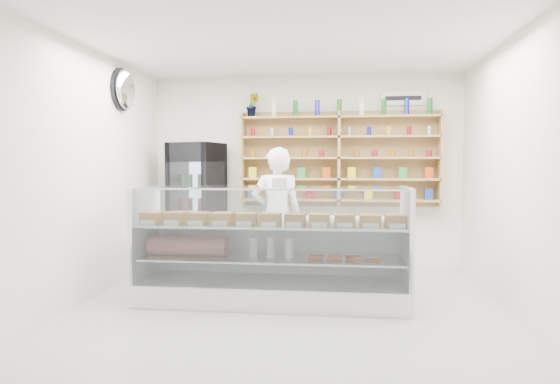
# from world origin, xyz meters

# --- Properties ---
(room) EXTENTS (5.00, 5.00, 5.00)m
(room) POSITION_xyz_m (0.00, 0.00, 1.40)
(room) COLOR #A8A9AD
(room) RESTS_ON ground
(display_counter) EXTENTS (2.91, 0.87, 1.27)m
(display_counter) POSITION_xyz_m (-0.21, 0.49, 0.35)
(display_counter) COLOR white
(display_counter) RESTS_ON floor
(shop_worker) EXTENTS (0.69, 0.52, 1.72)m
(shop_worker) POSITION_xyz_m (-0.27, 1.35, 0.86)
(shop_worker) COLOR silver
(shop_worker) RESTS_ON floor
(drinks_cooler) EXTENTS (0.78, 0.77, 1.82)m
(drinks_cooler) POSITION_xyz_m (-1.53, 2.11, 0.91)
(drinks_cooler) COLOR black
(drinks_cooler) RESTS_ON floor
(wall_shelving) EXTENTS (2.84, 0.28, 1.33)m
(wall_shelving) POSITION_xyz_m (0.50, 2.34, 1.59)
(wall_shelving) COLOR tan
(wall_shelving) RESTS_ON back_wall
(potted_plant) EXTENTS (0.20, 0.16, 0.34)m
(potted_plant) POSITION_xyz_m (-0.75, 2.34, 2.37)
(potted_plant) COLOR #1E6626
(potted_plant) RESTS_ON wall_shelving
(security_mirror) EXTENTS (0.15, 0.50, 0.50)m
(security_mirror) POSITION_xyz_m (-2.17, 1.20, 2.45)
(security_mirror) COLOR silver
(security_mirror) RESTS_ON left_wall
(wall_sign) EXTENTS (0.62, 0.03, 0.20)m
(wall_sign) POSITION_xyz_m (1.40, 2.47, 2.45)
(wall_sign) COLOR white
(wall_sign) RESTS_ON back_wall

